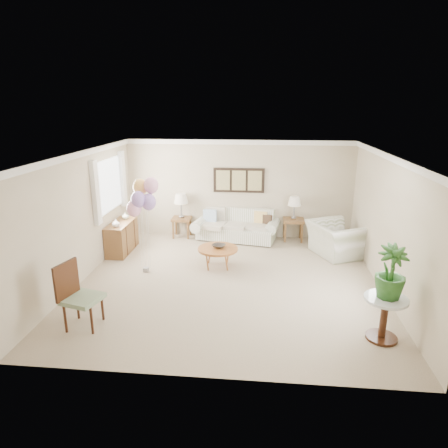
% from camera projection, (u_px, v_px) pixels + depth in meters
% --- Properties ---
extents(ground_plane, '(6.00, 6.00, 0.00)m').
position_uv_depth(ground_plane, '(229.00, 282.00, 8.15)').
color(ground_plane, tan).
extents(room_shell, '(6.04, 6.04, 2.60)m').
position_uv_depth(room_shell, '(224.00, 203.00, 7.78)').
color(room_shell, beige).
rests_on(room_shell, ground).
extents(wall_art_triptych, '(1.35, 0.06, 0.65)m').
position_uv_depth(wall_art_triptych, '(239.00, 180.00, 10.53)').
color(wall_art_triptych, black).
rests_on(wall_art_triptych, ground).
extents(sofa, '(2.38, 1.20, 0.82)m').
position_uv_depth(sofa, '(237.00, 227.00, 10.64)').
color(sofa, white).
rests_on(sofa, ground).
extents(end_table_left, '(0.50, 0.45, 0.55)m').
position_uv_depth(end_table_left, '(182.00, 221.00, 10.78)').
color(end_table_left, brown).
rests_on(end_table_left, ground).
extents(end_table_right, '(0.54, 0.49, 0.59)m').
position_uv_depth(end_table_right, '(293.00, 222.00, 10.51)').
color(end_table_right, brown).
rests_on(end_table_right, ground).
extents(lamp_left, '(0.38, 0.38, 0.66)m').
position_uv_depth(lamp_left, '(181.00, 199.00, 10.61)').
color(lamp_left, gray).
rests_on(lamp_left, end_table_left).
extents(lamp_right, '(0.34, 0.34, 0.60)m').
position_uv_depth(lamp_right, '(295.00, 202.00, 10.35)').
color(lamp_right, gray).
rests_on(lamp_right, end_table_right).
extents(coffee_table, '(0.89, 0.89, 0.45)m').
position_uv_depth(coffee_table, '(218.00, 249.00, 8.78)').
color(coffee_table, '#9C582C').
rests_on(coffee_table, ground).
extents(decor_bowl, '(0.37, 0.37, 0.07)m').
position_uv_depth(decor_bowl, '(219.00, 246.00, 8.79)').
color(decor_bowl, '#312B25').
rests_on(decor_bowl, coffee_table).
extents(armchair, '(1.46, 1.54, 0.79)m').
position_uv_depth(armchair, '(335.00, 239.00, 9.51)').
color(armchair, white).
rests_on(armchair, ground).
extents(side_table, '(0.65, 0.65, 0.70)m').
position_uv_depth(side_table, '(385.00, 308.00, 6.02)').
color(side_table, silver).
rests_on(side_table, ground).
extents(potted_plant, '(0.54, 0.54, 0.82)m').
position_uv_depth(potted_plant, '(391.00, 272.00, 5.87)').
color(potted_plant, '#22551A').
rests_on(potted_plant, side_table).
extents(accent_chair, '(0.66, 0.66, 1.10)m').
position_uv_depth(accent_chair, '(77.00, 294.00, 6.38)').
color(accent_chair, gray).
rests_on(accent_chair, ground).
extents(credenza, '(0.46, 1.20, 0.74)m').
position_uv_depth(credenza, '(122.00, 237.00, 9.73)').
color(credenza, brown).
rests_on(credenza, ground).
extents(vase_white, '(0.19, 0.19, 0.19)m').
position_uv_depth(vase_white, '(116.00, 223.00, 9.25)').
color(vase_white, white).
rests_on(vase_white, credenza).
extents(vase_sage, '(0.18, 0.18, 0.17)m').
position_uv_depth(vase_sage, '(125.00, 216.00, 9.88)').
color(vase_sage, beige).
rests_on(vase_sage, credenza).
extents(balloon_cluster, '(0.64, 0.53, 2.06)m').
position_uv_depth(balloon_cluster, '(142.00, 197.00, 8.20)').
color(balloon_cluster, gray).
rests_on(balloon_cluster, ground).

